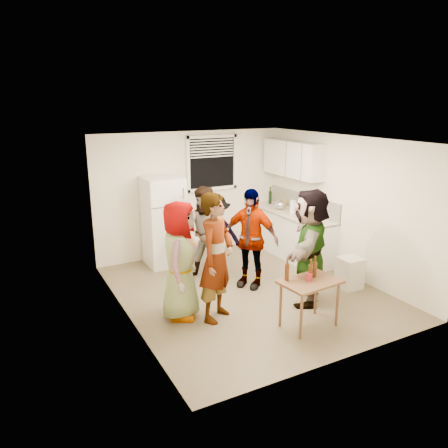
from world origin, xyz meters
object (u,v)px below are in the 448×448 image
blue_cup (309,222)px  guest_stripe (217,317)px  wine_bottle (270,204)px  beer_bottle_counter (298,217)px  refrigerator (164,221)px  guest_black (249,285)px  beer_bottle_table (310,280)px  guest_back_left (207,280)px  guest_back_right (215,274)px  trash_bin (349,274)px  kettle (280,209)px  guest_grey (182,315)px  red_cup (309,280)px  guest_orange (307,300)px  serving_table (308,325)px

blue_cup → guest_stripe: (-2.43, -0.99, -0.90)m
guest_stripe → wine_bottle: bearing=9.0°
beer_bottle_counter → blue_cup: 0.39m
refrigerator → guest_black: (0.91, -1.67, -0.85)m
refrigerator → guest_stripe: bearing=-92.7°
wine_bottle → guest_stripe: size_ratio=0.15×
beer_bottle_table → guest_back_left: bearing=104.7°
refrigerator → guest_back_right: (0.61, -0.96, -0.85)m
trash_bin → guest_black: trash_bin is taller
guest_black → beer_bottle_table: bearing=-34.5°
trash_bin → guest_back_left: size_ratio=0.32×
guest_stripe → guest_back_right: guest_back_right is taller
kettle → trash_bin: (-0.04, -2.12, -0.65)m
guest_grey → guest_back_left: 1.38m
kettle → red_cup: 3.21m
beer_bottle_table → guest_stripe: 1.48m
kettle → guest_orange: bearing=-102.9°
refrigerator → guest_stripe: 2.59m
kettle → guest_stripe: size_ratio=0.14×
refrigerator → beer_bottle_counter: refrigerator is taller
guest_black → guest_stripe: bearing=-88.2°
beer_bottle_table → red_cup: beer_bottle_table is taller
guest_back_right → guest_black: (0.30, -0.71, 0.00)m
trash_bin → beer_bottle_table: bearing=-153.9°
kettle → guest_grey: (-2.95, -1.73, -0.90)m
guest_black → wine_bottle: bearing=103.2°
guest_grey → guest_black: guest_grey is taller
guest_grey → guest_stripe: (0.43, -0.30, 0.00)m
trash_bin → wine_bottle: bearing=87.0°
guest_back_right → guest_orange: 1.84m
kettle → red_cup: size_ratio=2.29×
beer_bottle_table → refrigerator: bearing=106.0°
guest_stripe → guest_back_left: bearing=34.3°
beer_bottle_counter → guest_back_right: bearing=176.4°
trash_bin → guest_back_right: trash_bin is taller
red_cup → guest_stripe: red_cup is taller
beer_bottle_table → guest_grey: beer_bottle_table is taller
refrigerator → guest_back_left: refrigerator is taller
trash_bin → guest_grey: 2.95m
guest_back_right → guest_black: guest_back_right is taller
wine_bottle → beer_bottle_counter: size_ratio=1.20×
guest_orange → beer_bottle_table: bearing=5.1°
beer_bottle_counter → guest_stripe: size_ratio=0.12×
beer_bottle_counter → guest_black: bearing=-157.3°
guest_grey → beer_bottle_counter: bearing=-35.0°
guest_grey → guest_back_right: 1.66m
beer_bottle_table → guest_back_right: (-0.32, 2.28, -0.69)m
serving_table → kettle: bearing=62.5°
beer_bottle_table → guest_back_left: (-0.56, 2.12, -0.69)m
beer_bottle_table → guest_grey: 1.96m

